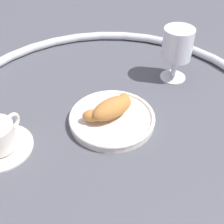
# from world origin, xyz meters

# --- Properties ---
(ground_plane) EXTENTS (2.20, 2.20, 0.00)m
(ground_plane) POSITION_xyz_m (0.00, 0.00, 0.00)
(ground_plane) COLOR #4C4F56
(table_chrome_rim) EXTENTS (0.78, 0.78, 0.02)m
(table_chrome_rim) POSITION_xyz_m (0.00, 0.00, 0.01)
(table_chrome_rim) COLOR silver
(table_chrome_rim) RESTS_ON ground_plane
(pastry_plate) EXTENTS (0.19, 0.19, 0.02)m
(pastry_plate) POSITION_xyz_m (-0.02, -0.01, 0.01)
(pastry_plate) COLOR silver
(pastry_plate) RESTS_ON ground_plane
(croissant_large) EXTENTS (0.12, 0.11, 0.04)m
(croissant_large) POSITION_xyz_m (-0.01, -0.01, 0.04)
(croissant_large) COLOR #BC7A38
(croissant_large) RESTS_ON pastry_plate
(juice_glass_left) EXTENTS (0.08, 0.08, 0.14)m
(juice_glass_left) POSITION_xyz_m (0.20, -0.11, 0.09)
(juice_glass_left) COLOR white
(juice_glass_left) RESTS_ON ground_plane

